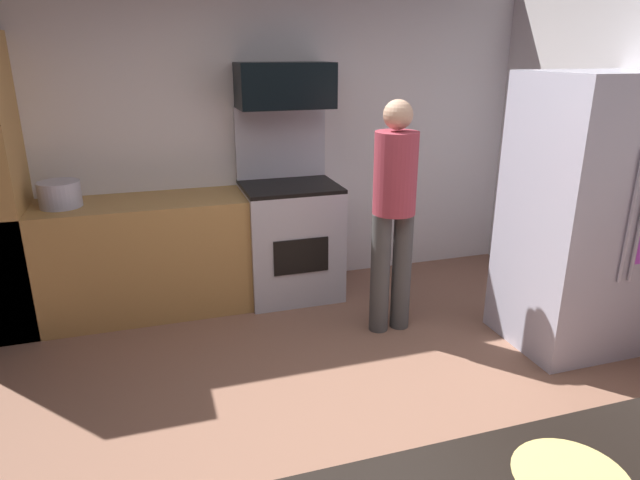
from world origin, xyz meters
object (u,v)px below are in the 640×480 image
object	(u,v)px
microwave	(285,85)
refrigerator	(586,215)
person_cook	(394,207)
stock_pot	(60,194)
oven_range	(290,235)

from	to	relation	value
microwave	refrigerator	distance (m)	2.37
microwave	person_cook	xyz separation A→B (m)	(0.54, -0.93, -0.77)
microwave	refrigerator	size ratio (longest dim) A/B	0.40
microwave	refrigerator	world-z (taller)	microwave
stock_pot	microwave	bearing A→B (deg)	2.70
oven_range	stock_pot	world-z (taller)	oven_range
refrigerator	oven_range	bearing A→B (deg)	141.32
microwave	refrigerator	bearing A→B (deg)	-40.38
person_cook	stock_pot	world-z (taller)	person_cook
refrigerator	stock_pot	xyz separation A→B (m)	(-3.40, 1.37, 0.07)
person_cook	stock_pot	size ratio (longest dim) A/B	5.71
person_cook	stock_pot	xyz separation A→B (m)	(-2.23, 0.85, 0.06)
microwave	stock_pot	bearing A→B (deg)	-177.30
microwave	stock_pot	distance (m)	1.84
microwave	person_cook	size ratio (longest dim) A/B	0.44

